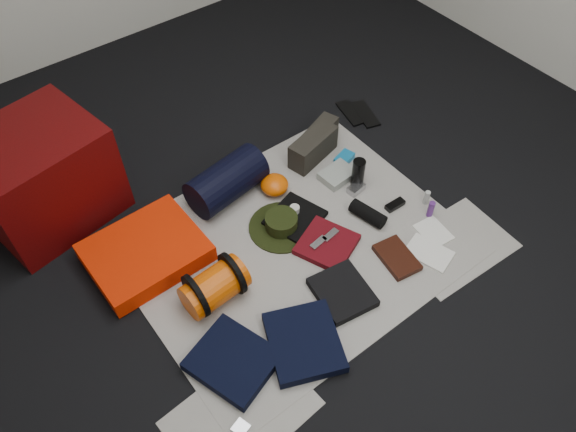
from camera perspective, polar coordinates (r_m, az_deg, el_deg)
floor at (r=2.88m, az=0.58°, el=-3.18°), size 4.50×4.50×0.02m
newspaper_mat at (r=2.87m, az=0.58°, el=-3.03°), size 1.60×1.30×0.01m
newspaper_sheet_front_left at (r=2.46m, az=-4.74°, el=-19.34°), size 0.61×0.44×0.00m
newspaper_sheet_front_right at (r=2.99m, az=16.51°, el=-2.94°), size 0.60×0.43×0.00m
red_cabinet at (r=3.08m, az=-23.76°, el=3.65°), size 0.72×0.63×0.53m
sleeping_pad at (r=2.87m, az=-14.25°, el=-3.60°), size 0.55×0.46×0.10m
stuff_sack at (r=2.64m, az=-7.45°, el=-7.12°), size 0.31×0.20×0.18m
sack_strap_left at (r=2.61m, az=-9.36°, el=-7.99°), size 0.02×0.22×0.22m
sack_strap_right at (r=2.65m, az=-5.67°, el=-5.82°), size 0.03×0.22×0.22m
navy_duffel at (r=3.02m, az=-6.24°, el=3.57°), size 0.46×0.28×0.22m
boonie_brim at (r=2.93m, az=-0.67°, el=-1.13°), size 0.41×0.41×0.01m
boonie_crown at (r=2.90m, az=-0.68°, el=-0.62°), size 0.17×0.17×0.07m
hiking_boot_left at (r=3.24m, az=2.57°, el=7.00°), size 0.34×0.19×0.16m
hiking_boot_right at (r=3.33m, az=3.20°, el=8.11°), size 0.29×0.19×0.14m
flip_flop_left at (r=3.61m, az=6.38°, el=10.38°), size 0.14×0.26×0.01m
flip_flop_right at (r=3.61m, az=7.84°, el=10.23°), size 0.16×0.27×0.01m
trousers_navy_a at (r=2.52m, az=-5.62°, el=-14.41°), size 0.39×0.42×0.05m
trousers_navy_b at (r=2.55m, az=1.64°, el=-12.70°), size 0.42×0.44×0.05m
trousers_charcoal at (r=2.70m, az=5.54°, el=-7.71°), size 0.28×0.31×0.04m
black_tshirt at (r=2.96m, az=0.72°, el=-0.22°), size 0.33×0.32×0.03m
red_shirt at (r=2.86m, az=3.97°, el=-2.89°), size 0.34×0.34×0.03m
orange_stuff_sack at (r=3.07m, az=-1.38°, el=3.18°), size 0.20×0.20×0.10m
first_aid_pouch at (r=3.17m, az=5.02°, el=4.20°), size 0.20×0.15×0.05m
water_bottle at (r=3.10m, az=7.14°, el=4.36°), size 0.09×0.09×0.18m
speaker at (r=2.98m, az=8.11°, el=0.23°), size 0.12×0.21×0.08m
compact_camera at (r=3.11m, az=6.93°, el=2.81°), size 0.11×0.07×0.04m
cyan_case at (r=3.27m, az=5.75°, el=5.85°), size 0.13×0.10×0.04m
toiletry_purple at (r=3.05m, az=14.31°, el=0.67°), size 0.04×0.04×0.10m
toiletry_clear at (r=3.11m, az=13.90°, el=1.83°), size 0.04×0.04×0.09m
paperback_book at (r=2.85m, az=11.00°, el=-4.17°), size 0.18×0.25×0.03m
map_booklet at (r=2.92m, az=14.12°, el=-3.64°), size 0.21×0.26×0.01m
map_printout at (r=3.01m, az=14.56°, el=-1.57°), size 0.16×0.19×0.01m
sunglasses at (r=3.07m, az=10.81°, el=1.12°), size 0.11×0.05×0.03m
key_cluster at (r=2.43m, az=-4.82°, el=-20.64°), size 0.08×0.08×0.01m
tape_roll at (r=2.96m, az=0.68°, el=0.69°), size 0.05×0.05×0.04m
energy_bar_a at (r=2.83m, az=3.11°, el=-2.73°), size 0.10×0.05×0.01m
energy_bar_b at (r=2.86m, az=4.35°, el=-1.95°), size 0.10×0.05×0.01m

